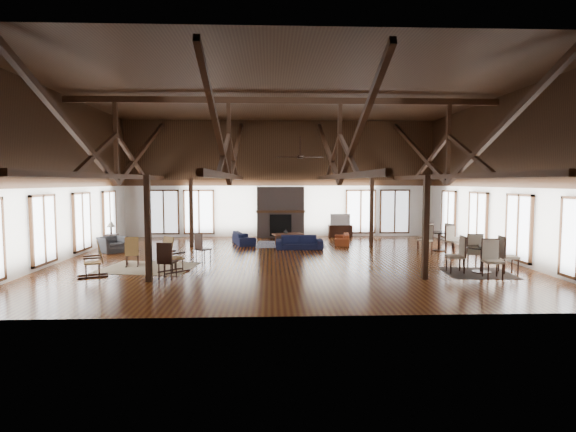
{
  "coord_description": "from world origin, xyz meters",
  "views": [
    {
      "loc": [
        -0.53,
        -16.32,
        2.85
      ],
      "look_at": [
        0.16,
        1.0,
        1.53
      ],
      "focal_mm": 28.0,
      "sensor_mm": 36.0,
      "label": 1
    }
  ],
  "objects_px": {
    "sofa_navy_front": "(299,242)",
    "coffee_table": "(288,235)",
    "armchair": "(113,245)",
    "cafe_table_near": "(482,255)",
    "sofa_orange": "(342,239)",
    "tv_console": "(340,231)",
    "sofa_navy_left": "(244,238)",
    "cafe_table_far": "(439,238)"
  },
  "relations": [
    {
      "from": "armchair",
      "to": "sofa_navy_left",
      "type": "bearing_deg",
      "value": -22.23
    },
    {
      "from": "sofa_navy_front",
      "to": "armchair",
      "type": "relative_size",
      "value": 2.03
    },
    {
      "from": "sofa_navy_front",
      "to": "tv_console",
      "type": "xyz_separation_m",
      "value": [
        2.41,
        4.22,
        0.01
      ]
    },
    {
      "from": "cafe_table_near",
      "to": "cafe_table_far",
      "type": "bearing_deg",
      "value": 85.5
    },
    {
      "from": "sofa_navy_left",
      "to": "armchair",
      "type": "bearing_deg",
      "value": 98.48
    },
    {
      "from": "sofa_navy_left",
      "to": "coffee_table",
      "type": "xyz_separation_m",
      "value": [
        2.03,
        -0.29,
        0.17
      ]
    },
    {
      "from": "sofa_navy_front",
      "to": "sofa_orange",
      "type": "height_order",
      "value": "sofa_navy_front"
    },
    {
      "from": "coffee_table",
      "to": "cafe_table_near",
      "type": "distance_m",
      "value": 8.77
    },
    {
      "from": "sofa_orange",
      "to": "tv_console",
      "type": "xyz_separation_m",
      "value": [
        0.36,
        2.75,
        0.06
      ]
    },
    {
      "from": "sofa_orange",
      "to": "cafe_table_near",
      "type": "distance_m",
      "value": 7.45
    },
    {
      "from": "sofa_navy_front",
      "to": "armchair",
      "type": "distance_m",
      "value": 7.64
    },
    {
      "from": "sofa_navy_left",
      "to": "sofa_orange",
      "type": "relative_size",
      "value": 1.16
    },
    {
      "from": "sofa_orange",
      "to": "cafe_table_far",
      "type": "bearing_deg",
      "value": 68.59
    },
    {
      "from": "sofa_navy_left",
      "to": "tv_console",
      "type": "relative_size",
      "value": 1.57
    },
    {
      "from": "sofa_navy_front",
      "to": "armchair",
      "type": "height_order",
      "value": "armchair"
    },
    {
      "from": "cafe_table_far",
      "to": "armchair",
      "type": "bearing_deg",
      "value": 179.63
    },
    {
      "from": "sofa_orange",
      "to": "tv_console",
      "type": "bearing_deg",
      "value": -179.19
    },
    {
      "from": "sofa_navy_front",
      "to": "sofa_navy_left",
      "type": "xyz_separation_m",
      "value": [
        -2.45,
        1.65,
        -0.01
      ]
    },
    {
      "from": "cafe_table_far",
      "to": "cafe_table_near",
      "type": "bearing_deg",
      "value": -94.5
    },
    {
      "from": "sofa_navy_front",
      "to": "cafe_table_far",
      "type": "height_order",
      "value": "cafe_table_far"
    },
    {
      "from": "armchair",
      "to": "cafe_table_near",
      "type": "relative_size",
      "value": 0.44
    },
    {
      "from": "sofa_navy_left",
      "to": "cafe_table_far",
      "type": "bearing_deg",
      "value": -120.33
    },
    {
      "from": "sofa_navy_front",
      "to": "coffee_table",
      "type": "distance_m",
      "value": 1.44
    },
    {
      "from": "armchair",
      "to": "tv_console",
      "type": "xyz_separation_m",
      "value": [
        10.03,
        4.78,
        -0.01
      ]
    },
    {
      "from": "armchair",
      "to": "cafe_table_near",
      "type": "xyz_separation_m",
      "value": [
        13.03,
        -4.62,
        0.25
      ]
    },
    {
      "from": "cafe_table_far",
      "to": "coffee_table",
      "type": "bearing_deg",
      "value": 162.03
    },
    {
      "from": "coffee_table",
      "to": "armchair",
      "type": "height_order",
      "value": "armchair"
    },
    {
      "from": "sofa_orange",
      "to": "armchair",
      "type": "xyz_separation_m",
      "value": [
        -9.67,
        -2.02,
        0.08
      ]
    },
    {
      "from": "sofa_navy_left",
      "to": "sofa_orange",
      "type": "bearing_deg",
      "value": -107.12
    },
    {
      "from": "coffee_table",
      "to": "tv_console",
      "type": "bearing_deg",
      "value": 28.1
    },
    {
      "from": "sofa_navy_front",
      "to": "cafe_table_near",
      "type": "xyz_separation_m",
      "value": [
        5.42,
        -5.18,
        0.28
      ]
    },
    {
      "from": "sofa_orange",
      "to": "cafe_table_far",
      "type": "height_order",
      "value": "cafe_table_far"
    },
    {
      "from": "sofa_navy_left",
      "to": "sofa_orange",
      "type": "height_order",
      "value": "sofa_navy_left"
    },
    {
      "from": "sofa_navy_left",
      "to": "coffee_table",
      "type": "bearing_deg",
      "value": -112.88
    },
    {
      "from": "coffee_table",
      "to": "cafe_table_near",
      "type": "relative_size",
      "value": 0.67
    },
    {
      "from": "sofa_navy_front",
      "to": "cafe_table_near",
      "type": "height_order",
      "value": "cafe_table_near"
    },
    {
      "from": "cafe_table_near",
      "to": "tv_console",
      "type": "distance_m",
      "value": 9.87
    },
    {
      "from": "coffee_table",
      "to": "armchair",
      "type": "xyz_separation_m",
      "value": [
        -7.2,
        -1.92,
        -0.13
      ]
    },
    {
      "from": "armchair",
      "to": "tv_console",
      "type": "relative_size",
      "value": 0.8
    },
    {
      "from": "coffee_table",
      "to": "cafe_table_far",
      "type": "distance_m",
      "value": 6.51
    },
    {
      "from": "tv_console",
      "to": "coffee_table",
      "type": "bearing_deg",
      "value": -134.8
    },
    {
      "from": "sofa_orange",
      "to": "sofa_navy_front",
      "type": "bearing_deg",
      "value": -46.4
    }
  ]
}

